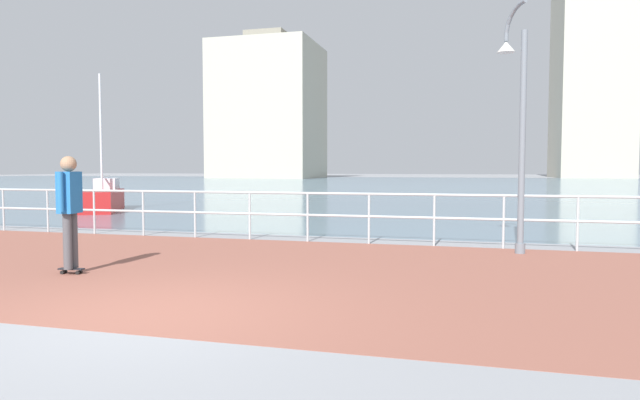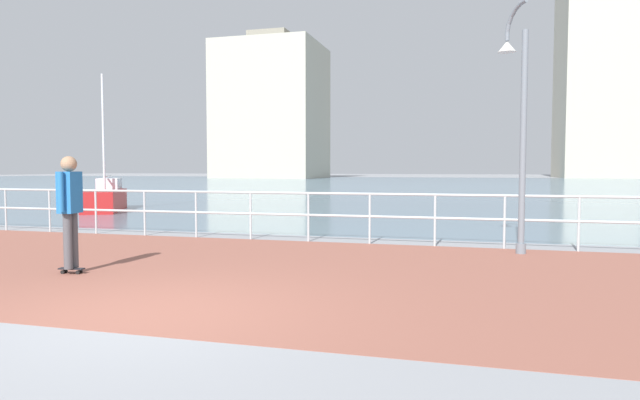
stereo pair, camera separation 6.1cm
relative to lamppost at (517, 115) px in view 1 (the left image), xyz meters
name	(u,v)px [view 1 (the left image)]	position (x,y,z in m)	size (l,w,h in m)	color
ground	(425,189)	(-4.38, 33.93, -2.69)	(220.00, 220.00, 0.00)	gray
brick_paving	(246,269)	(-4.38, -3.13, -2.69)	(28.00, 7.18, 0.01)	#935647
harbor_water	(434,185)	(-4.38, 45.46, -2.69)	(180.00, 88.00, 0.00)	slate
waterfront_railing	(308,207)	(-4.38, 0.46, -1.92)	(25.25, 0.06, 1.12)	#B2BCC1
lamppost	(517,115)	(0.00, 0.00, 0.00)	(0.58, 0.73, 4.87)	slate
skateboarder	(70,203)	(-6.87, -4.19, -1.58)	(0.41, 0.56, 1.84)	black
sailboat_blue	(103,198)	(-14.60, 7.04, -2.19)	(2.76, 3.85, 5.25)	#B21E1E
tower_concrete	(269,111)	(-33.94, 77.44, 8.66)	(16.62, 15.17, 24.36)	#B2AD99
tower_glass	(591,66)	(18.97, 93.35, 16.53)	(11.29, 16.66, 40.11)	#B2AD99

